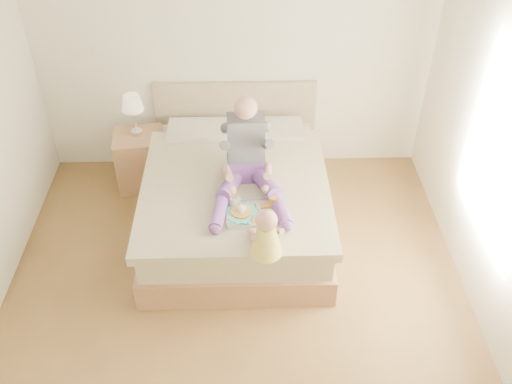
{
  "coord_description": "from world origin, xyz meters",
  "views": [
    {
      "loc": [
        0.09,
        -3.16,
        3.81
      ],
      "look_at": [
        0.18,
        0.57,
        0.77
      ],
      "focal_mm": 40.0,
      "sensor_mm": 36.0,
      "label": 1
    }
  ],
  "objects_px": {
    "bed": "(236,195)",
    "nightstand": "(141,160)",
    "tray": "(252,211)",
    "adult": "(247,161)",
    "baby": "(266,236)"
  },
  "relations": [
    {
      "from": "bed",
      "to": "nightstand",
      "type": "bearing_deg",
      "value": 148.07
    },
    {
      "from": "tray",
      "to": "nightstand",
      "type": "bearing_deg",
      "value": 127.96
    },
    {
      "from": "bed",
      "to": "adult",
      "type": "height_order",
      "value": "adult"
    },
    {
      "from": "baby",
      "to": "bed",
      "type": "bearing_deg",
      "value": 85.71
    },
    {
      "from": "bed",
      "to": "tray",
      "type": "bearing_deg",
      "value": -76.45
    },
    {
      "from": "tray",
      "to": "bed",
      "type": "bearing_deg",
      "value": 98.63
    },
    {
      "from": "nightstand",
      "to": "bed",
      "type": "bearing_deg",
      "value": -38.28
    },
    {
      "from": "bed",
      "to": "baby",
      "type": "relative_size",
      "value": 5.13
    },
    {
      "from": "tray",
      "to": "adult",
      "type": "bearing_deg",
      "value": 89.97
    },
    {
      "from": "bed",
      "to": "baby",
      "type": "distance_m",
      "value": 1.19
    },
    {
      "from": "nightstand",
      "to": "baby",
      "type": "bearing_deg",
      "value": -59.96
    },
    {
      "from": "nightstand",
      "to": "adult",
      "type": "height_order",
      "value": "adult"
    },
    {
      "from": "adult",
      "to": "baby",
      "type": "bearing_deg",
      "value": -83.53
    },
    {
      "from": "adult",
      "to": "bed",
      "type": "bearing_deg",
      "value": 118.74
    },
    {
      "from": "nightstand",
      "to": "baby",
      "type": "xyz_separation_m",
      "value": [
        1.24,
        -1.69,
        0.48
      ]
    }
  ]
}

